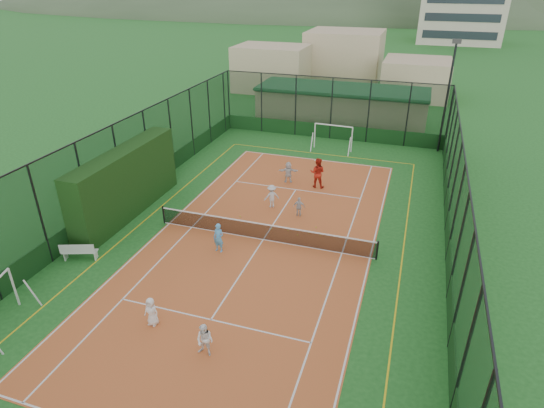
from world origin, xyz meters
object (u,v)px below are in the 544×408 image
(child_far_back, at_px, (288,172))
(child_near_left, at_px, (151,312))
(coach, at_px, (317,173))
(child_near_mid, at_px, (219,238))
(white_bench, at_px, (80,251))
(child_far_left, at_px, (272,196))
(child_far_right, at_px, (299,207))
(futsal_goal_far, at_px, (333,138))
(floodlight_ne, at_px, (447,98))
(clubhouse, at_px, (342,105))
(child_near_right, at_px, (205,340))

(child_far_back, bearing_deg, child_near_left, 70.00)
(child_far_back, xyz_separation_m, coach, (1.97, -0.16, 0.28))
(coach, bearing_deg, child_near_mid, 70.01)
(white_bench, relative_size, child_far_back, 1.18)
(child_far_left, relative_size, child_far_right, 1.21)
(futsal_goal_far, relative_size, child_far_back, 2.16)
(floodlight_ne, height_order, clubhouse, floodlight_ne)
(white_bench, xyz_separation_m, child_far_left, (7.07, 8.05, 0.25))
(clubhouse, bearing_deg, floodlight_ne, -32.12)
(child_far_right, bearing_deg, clubhouse, -95.94)
(child_far_right, height_order, child_far_back, child_far_back)
(clubhouse, distance_m, child_near_left, 29.41)
(floodlight_ne, xyz_separation_m, clubhouse, (-8.60, 5.40, -2.55))
(child_near_right, bearing_deg, child_far_right, 91.74)
(floodlight_ne, relative_size, child_near_left, 6.66)
(child_near_right, bearing_deg, white_bench, 160.23)
(child_far_right, relative_size, child_far_back, 0.83)
(child_near_right, relative_size, coach, 0.68)
(floodlight_ne, height_order, child_near_left, floodlight_ne)
(child_near_mid, bearing_deg, child_far_back, 91.73)
(white_bench, height_order, child_near_left, child_near_left)
(white_bench, xyz_separation_m, coach, (8.97, 11.63, 0.53))
(child_near_mid, relative_size, child_near_right, 1.13)
(futsal_goal_far, xyz_separation_m, child_far_right, (0.33, -11.31, -0.39))
(child_near_left, bearing_deg, child_far_back, 88.20)
(child_near_left, bearing_deg, clubhouse, 89.08)
(child_near_mid, height_order, child_far_left, child_near_mid)
(white_bench, xyz_separation_m, child_far_back, (7.00, 11.79, 0.25))
(futsal_goal_far, height_order, child_far_back, futsal_goal_far)
(white_bench, distance_m, child_near_right, 9.20)
(clubhouse, distance_m, child_near_mid, 23.75)
(child_far_left, bearing_deg, child_far_right, 127.87)
(child_far_left, bearing_deg, child_far_back, -123.45)
(futsal_goal_far, bearing_deg, child_far_left, -94.98)
(floodlight_ne, xyz_separation_m, child_near_left, (-10.67, -23.92, -3.50))
(child_near_left, height_order, child_far_back, child_far_back)
(child_far_right, distance_m, child_far_back, 4.71)
(child_far_back, bearing_deg, child_far_right, 98.53)
(child_near_left, height_order, child_near_right, child_near_right)
(white_bench, bearing_deg, child_near_left, -46.64)
(floodlight_ne, bearing_deg, child_near_mid, -119.49)
(child_near_mid, xyz_separation_m, coach, (2.90, 8.91, 0.23))
(futsal_goal_far, bearing_deg, clubhouse, 98.53)
(child_near_mid, distance_m, child_far_back, 9.12)
(white_bench, xyz_separation_m, child_far_right, (8.88, 7.47, 0.13))
(floodlight_ne, xyz_separation_m, child_near_mid, (-10.33, -18.27, -3.36))
(child_near_left, xyz_separation_m, child_near_mid, (0.33, 5.65, 0.14))
(clubhouse, relative_size, child_far_right, 13.06)
(futsal_goal_far, xyz_separation_m, child_near_right, (-0.14, -22.52, -0.30))
(futsal_goal_far, xyz_separation_m, child_near_mid, (-2.49, -16.06, -0.21))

